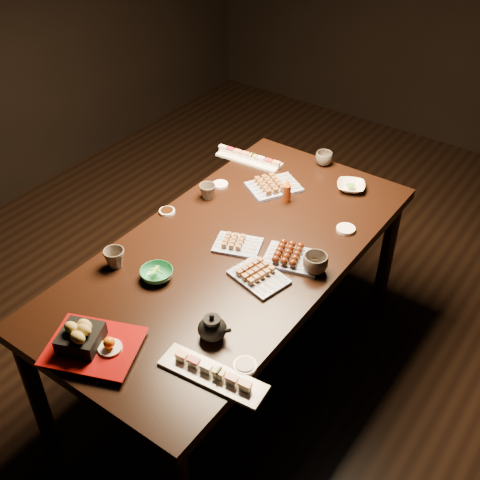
% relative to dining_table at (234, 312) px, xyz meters
% --- Properties ---
extents(ground, '(5.00, 5.00, 0.00)m').
position_rel_dining_table_xyz_m(ground, '(-0.15, 0.35, -0.38)').
color(ground, black).
rests_on(ground, ground).
extents(dining_table, '(1.20, 1.93, 0.75)m').
position_rel_dining_table_xyz_m(dining_table, '(0.00, 0.00, 0.00)').
color(dining_table, black).
rests_on(dining_table, ground).
extents(sushi_platter_near, '(0.40, 0.15, 0.05)m').
position_rel_dining_table_xyz_m(sushi_platter_near, '(0.35, -0.59, 0.40)').
color(sushi_platter_near, white).
rests_on(sushi_platter_near, dining_table).
extents(sushi_platter_far, '(0.36, 0.13, 0.04)m').
position_rel_dining_table_xyz_m(sushi_platter_far, '(-0.37, 0.65, 0.40)').
color(sushi_platter_far, white).
rests_on(sushi_platter_far, dining_table).
extents(yakitori_plate_center, '(0.23, 0.20, 0.05)m').
position_rel_dining_table_xyz_m(yakitori_plate_center, '(0.00, 0.03, 0.40)').
color(yakitori_plate_center, '#828EB6').
rests_on(yakitori_plate_center, dining_table).
extents(yakitori_plate_right, '(0.25, 0.21, 0.06)m').
position_rel_dining_table_xyz_m(yakitori_plate_right, '(0.20, -0.09, 0.40)').
color(yakitori_plate_right, '#828EB6').
rests_on(yakitori_plate_right, dining_table).
extents(yakitori_plate_left, '(0.28, 0.30, 0.06)m').
position_rel_dining_table_xyz_m(yakitori_plate_left, '(-0.12, 0.50, 0.41)').
color(yakitori_plate_left, '#828EB6').
rests_on(yakitori_plate_left, dining_table).
extents(tsukune_plate, '(0.27, 0.23, 0.06)m').
position_rel_dining_table_xyz_m(tsukune_plate, '(0.24, 0.09, 0.40)').
color(tsukune_plate, '#828EB6').
rests_on(tsukune_plate, dining_table).
extents(edamame_bowl_green, '(0.16, 0.16, 0.04)m').
position_rel_dining_table_xyz_m(edamame_bowl_green, '(-0.14, -0.33, 0.40)').
color(edamame_bowl_green, '#287C50').
rests_on(edamame_bowl_green, dining_table).
extents(edamame_bowl_cream, '(0.18, 0.18, 0.03)m').
position_rel_dining_table_xyz_m(edamame_bowl_cream, '(0.19, 0.72, 0.39)').
color(edamame_bowl_cream, beige).
rests_on(edamame_bowl_cream, dining_table).
extents(tempura_tray, '(0.39, 0.36, 0.12)m').
position_rel_dining_table_xyz_m(tempura_tray, '(-0.06, -0.75, 0.43)').
color(tempura_tray, black).
rests_on(tempura_tray, dining_table).
extents(teacup_near_left, '(0.10, 0.10, 0.08)m').
position_rel_dining_table_xyz_m(teacup_near_left, '(-0.33, -0.37, 0.42)').
color(teacup_near_left, '#4B4239').
rests_on(teacup_near_left, dining_table).
extents(teacup_mid_right, '(0.13, 0.13, 0.08)m').
position_rel_dining_table_xyz_m(teacup_mid_right, '(0.36, 0.08, 0.42)').
color(teacup_mid_right, '#4B4239').
rests_on(teacup_mid_right, dining_table).
extents(teacup_far_left, '(0.09, 0.09, 0.07)m').
position_rel_dining_table_xyz_m(teacup_far_left, '(-0.33, 0.25, 0.41)').
color(teacup_far_left, '#4B4239').
rests_on(teacup_far_left, dining_table).
extents(teacup_far_right, '(0.09, 0.09, 0.07)m').
position_rel_dining_table_xyz_m(teacup_far_right, '(-0.04, 0.85, 0.41)').
color(teacup_far_right, '#4B4239').
rests_on(teacup_far_right, dining_table).
extents(teapot, '(0.16, 0.16, 0.11)m').
position_rel_dining_table_xyz_m(teapot, '(0.24, -0.45, 0.43)').
color(teapot, black).
rests_on(teapot, dining_table).
extents(condiment_bottle, '(0.05, 0.05, 0.12)m').
position_rel_dining_table_xyz_m(condiment_bottle, '(-0.01, 0.44, 0.44)').
color(condiment_bottle, maroon).
rests_on(condiment_bottle, dining_table).
extents(sauce_dish_west, '(0.10, 0.10, 0.01)m').
position_rel_dining_table_xyz_m(sauce_dish_west, '(-0.41, 0.04, 0.38)').
color(sauce_dish_west, white).
rests_on(sauce_dish_west, dining_table).
extents(sauce_dish_east, '(0.10, 0.10, 0.01)m').
position_rel_dining_table_xyz_m(sauce_dish_east, '(0.33, 0.40, 0.38)').
color(sauce_dish_east, white).
rests_on(sauce_dish_east, dining_table).
extents(sauce_dish_se, '(0.10, 0.10, 0.01)m').
position_rel_dining_table_xyz_m(sauce_dish_se, '(0.42, -0.50, 0.38)').
color(sauce_dish_se, white).
rests_on(sauce_dish_se, dining_table).
extents(sauce_dish_nw, '(0.08, 0.08, 0.01)m').
position_rel_dining_table_xyz_m(sauce_dish_nw, '(-0.35, 0.37, 0.38)').
color(sauce_dish_nw, white).
rests_on(sauce_dish_nw, dining_table).
extents(chopsticks_near, '(0.13, 0.21, 0.01)m').
position_rel_dining_table_xyz_m(chopsticks_near, '(-0.03, -0.71, 0.38)').
color(chopsticks_near, black).
rests_on(chopsticks_near, dining_table).
extents(chopsticks_se, '(0.22, 0.05, 0.01)m').
position_rel_dining_table_xyz_m(chopsticks_se, '(0.34, -0.61, 0.38)').
color(chopsticks_se, black).
rests_on(chopsticks_se, dining_table).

